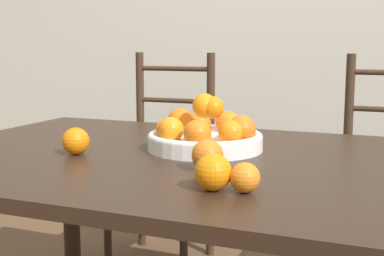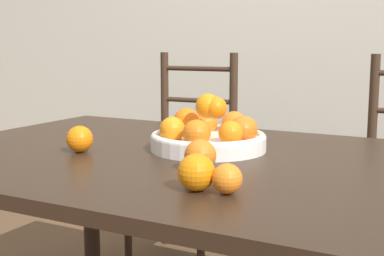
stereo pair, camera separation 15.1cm
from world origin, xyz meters
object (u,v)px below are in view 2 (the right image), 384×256
Objects in this scene: chair_left at (186,166)px; orange_loose_2 at (227,179)px; orange_loose_3 at (200,155)px; orange_loose_1 at (196,172)px; orange_loose_0 at (80,139)px; fruit_bowl at (209,134)px.

orange_loose_2 is at bearing -59.23° from chair_left.
chair_left reaches higher than orange_loose_2.
chair_left is (-0.62, 1.05, -0.30)m from orange_loose_3.
orange_loose_1 is at bearing -172.15° from orange_loose_2.
orange_loose_3 is (0.42, -0.05, 0.00)m from orange_loose_0.
orange_loose_3 reaches higher than orange_loose_2.
chair_left reaches higher than fruit_bowl.
orange_loose_3 is 1.25m from chair_left.
orange_loose_0 is 0.61m from orange_loose_2.
orange_loose_0 is 1.19× the size of orange_loose_2.
orange_loose_1 reaches higher than orange_loose_0.
chair_left is (-0.69, 1.21, -0.31)m from orange_loose_1.
orange_loose_2 is at bearing -59.16° from fruit_bowl.
orange_loose_2 is (0.07, 0.01, -0.01)m from orange_loose_1.
chair_left is at bearing 119.72° from orange_loose_1.
fruit_bowl is 4.28× the size of orange_loose_3.
fruit_bowl is at bearing 111.66° from orange_loose_3.
orange_loose_3 is (-0.08, 0.17, -0.00)m from orange_loose_1.
orange_loose_0 is 0.96× the size of orange_loose_1.
chair_left is at bearing 120.52° from orange_loose_3.
orange_loose_2 is at bearing -19.68° from orange_loose_0.
fruit_bowl is at bearing -58.47° from chair_left.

